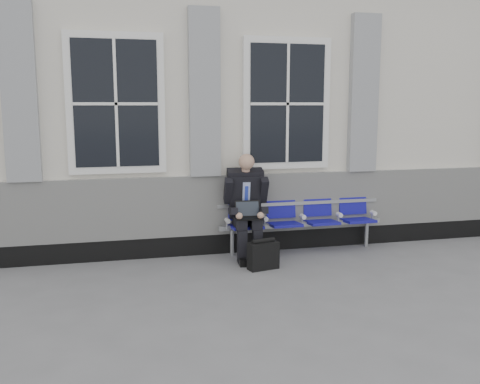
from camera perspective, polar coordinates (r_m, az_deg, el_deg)
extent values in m
plane|color=slate|center=(7.04, 5.80, -9.30)|extent=(70.00, 70.00, 0.00)
cube|color=silver|center=(10.04, -0.71, 8.52)|extent=(14.00, 4.00, 4.20)
cube|color=black|center=(8.34, 2.45, -5.21)|extent=(14.00, 0.10, 0.30)
cube|color=silver|center=(8.20, 2.50, -1.17)|extent=(14.00, 0.08, 0.90)
cube|color=#929497|center=(7.81, -22.47, 9.79)|extent=(0.45, 0.14, 2.40)
cube|color=#929497|center=(7.84, -3.81, 10.46)|extent=(0.45, 0.14, 2.40)
cube|color=#929497|center=(8.63, 13.05, 10.14)|extent=(0.45, 0.14, 2.40)
cube|color=white|center=(7.74, -13.09, 9.15)|extent=(1.35, 0.10, 1.95)
cube|color=black|center=(7.69, -13.09, 9.15)|extent=(1.15, 0.02, 1.75)
cube|color=white|center=(8.17, 4.97, 9.35)|extent=(1.35, 0.10, 1.95)
cube|color=black|center=(8.12, 5.08, 9.35)|extent=(1.15, 0.02, 1.75)
cube|color=#9EA0A3|center=(8.29, 6.59, -3.43)|extent=(2.60, 0.07, 0.07)
cube|color=#9EA0A3|center=(8.34, 6.35, -1.17)|extent=(2.60, 0.05, 0.05)
cylinder|color=#9EA0A3|center=(8.04, -0.85, -5.42)|extent=(0.06, 0.06, 0.39)
cylinder|color=#9EA0A3|center=(8.78, 13.34, -4.42)|extent=(0.06, 0.06, 0.39)
cube|color=#0E0A8A|center=(7.95, 0.68, -3.70)|extent=(0.46, 0.42, 0.07)
cube|color=#0E0A8A|center=(8.09, 0.31, -1.58)|extent=(0.46, 0.10, 0.40)
cube|color=#0E0A8A|center=(8.11, 4.80, -3.46)|extent=(0.46, 0.42, 0.07)
cube|color=#0E0A8A|center=(8.25, 4.36, -1.39)|extent=(0.46, 0.10, 0.40)
cube|color=#0E0A8A|center=(8.32, 8.73, -3.22)|extent=(0.46, 0.42, 0.07)
cube|color=#0E0A8A|center=(8.46, 8.23, -1.20)|extent=(0.46, 0.10, 0.40)
cube|color=#0E0A8A|center=(8.56, 12.45, -2.98)|extent=(0.46, 0.42, 0.07)
cube|color=#0E0A8A|center=(8.70, 11.90, -1.02)|extent=(0.46, 0.10, 0.40)
cylinder|color=white|center=(7.89, -1.35, -3.05)|extent=(0.07, 0.12, 0.07)
cylinder|color=white|center=(8.03, 2.70, -2.84)|extent=(0.07, 0.12, 0.07)
cylinder|color=white|center=(8.22, 6.73, -2.62)|extent=(0.07, 0.12, 0.07)
cylinder|color=white|center=(8.44, 10.55, -2.39)|extent=(0.07, 0.12, 0.07)
cylinder|color=white|center=(8.69, 14.05, -2.18)|extent=(0.07, 0.12, 0.07)
cube|color=black|center=(7.63, 0.31, -7.38)|extent=(0.15, 0.29, 0.10)
cube|color=black|center=(7.66, 1.94, -7.30)|extent=(0.15, 0.29, 0.10)
cube|color=black|center=(7.64, 0.24, -5.83)|extent=(0.14, 0.15, 0.47)
cube|color=black|center=(7.67, 1.86, -5.76)|extent=(0.14, 0.15, 0.47)
cube|color=black|center=(7.80, -0.03, -3.23)|extent=(0.20, 0.50, 0.15)
cube|color=black|center=(7.83, 1.56, -3.18)|extent=(0.20, 0.50, 0.15)
cube|color=black|center=(7.95, 0.52, -0.33)|extent=(0.49, 0.41, 0.69)
cube|color=#ACB9E3|center=(7.82, 0.67, -0.33)|extent=(0.12, 0.11, 0.39)
cube|color=#283BBB|center=(7.82, 0.68, -0.50)|extent=(0.06, 0.09, 0.32)
cube|color=black|center=(7.87, 0.56, 1.99)|extent=(0.55, 0.30, 0.16)
cylinder|color=tan|center=(7.81, 0.62, 2.50)|extent=(0.12, 0.12, 0.11)
sphere|color=tan|center=(7.73, 0.70, 3.25)|extent=(0.23, 0.23, 0.23)
cube|color=black|center=(7.80, -1.26, 0.13)|extent=(0.14, 0.32, 0.41)
cube|color=black|center=(7.88, 2.53, 0.22)|extent=(0.14, 0.32, 0.41)
cube|color=black|center=(7.66, -0.74, -2.04)|extent=(0.13, 0.35, 0.15)
cube|color=black|center=(7.73, 2.48, -1.94)|extent=(0.13, 0.35, 0.15)
sphere|color=tan|center=(7.53, -0.09, -2.58)|extent=(0.10, 0.10, 0.10)
sphere|color=tan|center=(7.58, 2.21, -2.51)|extent=(0.10, 0.10, 0.10)
cube|color=black|center=(7.65, 0.95, -2.81)|extent=(0.38, 0.28, 0.02)
cube|color=black|center=(7.74, 0.80, -1.79)|extent=(0.37, 0.13, 0.23)
cube|color=black|center=(7.74, 0.81, -1.80)|extent=(0.33, 0.10, 0.20)
cube|color=black|center=(7.39, 2.49, -6.81)|extent=(0.45, 0.27, 0.38)
cylinder|color=black|center=(7.34, 2.50, -5.23)|extent=(0.34, 0.14, 0.07)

